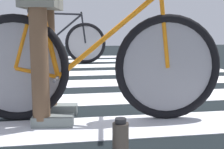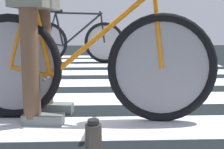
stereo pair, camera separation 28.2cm
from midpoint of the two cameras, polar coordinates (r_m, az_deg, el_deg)
The scene contains 6 objects.
ground at distance 3.41m, azimuth -10.82°, elevation -1.71°, with size 18.00×14.00×0.02m.
crosswalk_markings at distance 3.37m, azimuth -11.44°, elevation -1.64°, with size 5.46×6.52×0.00m.
bicycle_1_of_2 at distance 1.96m, azimuth -1.37°, elevation 2.17°, with size 1.73×0.52×0.93m.
cyclist_1_of_2 at distance 2.00m, azimuth -10.43°, elevation 10.14°, with size 0.36×0.43×1.02m.
bicycle_2_of_2 at distance 5.26m, azimuth -5.57°, elevation 6.53°, with size 1.73×0.52×0.93m.
water_bottle at distance 1.40m, azimuth 2.31°, elevation -12.93°, with size 0.08×0.08×0.21m.
Camera 2 is at (0.65, -3.31, 0.64)m, focal length 46.90 mm.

